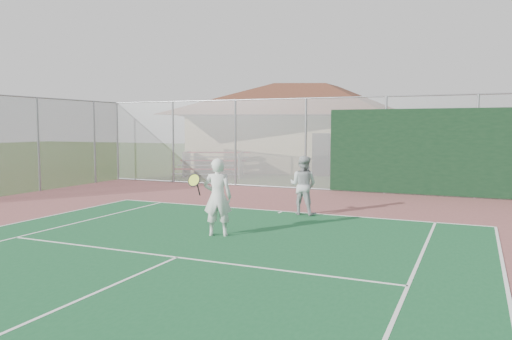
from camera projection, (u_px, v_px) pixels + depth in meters
The scene contains 6 objects.
back_fence at pixel (388, 148), 17.85m from camera, with size 20.08×0.11×3.53m.
side_fence_left at pixel (38, 145), 18.63m from camera, with size 0.08×9.00×3.50m.
clubhouse at pixel (308, 118), 28.71m from camera, with size 14.65×11.17×5.70m.
bleachers at pixel (213, 163), 24.50m from camera, with size 3.75×2.84×1.18m.
player_white_front at pixel (217, 198), 10.97m from camera, with size 0.95×0.74×1.72m.
player_grey_back at pixel (303, 186), 13.65m from camera, with size 0.83×0.67×1.61m.
Camera 1 is at (4.98, -1.26, 2.43)m, focal length 35.00 mm.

